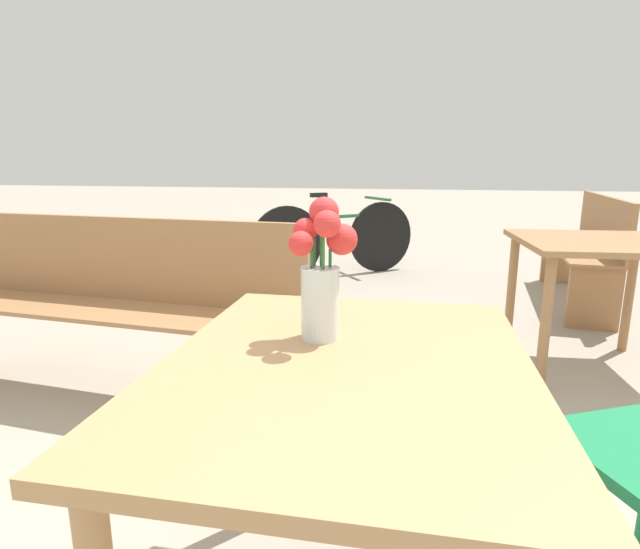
{
  "coord_description": "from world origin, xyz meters",
  "views": [
    {
      "loc": [
        0.13,
        -0.93,
        1.11
      ],
      "look_at": [
        -0.08,
        0.11,
        0.87
      ],
      "focal_mm": 28.0,
      "sensor_mm": 36.0,
      "label": 1
    }
  ],
  "objects": [
    {
      "name": "table_front",
      "position": [
        0.0,
        0.0,
        0.61
      ],
      "size": [
        0.74,
        0.93,
        0.72
      ],
      "color": "tan",
      "rests_on": "ground_plane"
    },
    {
      "name": "flower_vase",
      "position": [
        -0.07,
        0.12,
        0.86
      ],
      "size": [
        0.14,
        0.14,
        0.31
      ],
      "color": "silver",
      "rests_on": "table_front"
    },
    {
      "name": "bench_near",
      "position": [
        -1.29,
        1.12,
        0.47
      ],
      "size": [
        1.93,
        0.51,
        0.85
      ],
      "color": "#9E7047",
      "rests_on": "ground_plane"
    },
    {
      "name": "bench_middle",
      "position": [
        1.43,
        3.28,
        0.46
      ],
      "size": [
        0.51,
        1.56,
        0.85
      ],
      "color": "#9E7047",
      "rests_on": "ground_plane"
    },
    {
      "name": "table_back",
      "position": [
        1.05,
        1.85,
        0.6
      ],
      "size": [
        0.84,
        0.83,
        0.71
      ],
      "color": "#9E7047",
      "rests_on": "ground_plane"
    },
    {
      "name": "bicycle",
      "position": [
        -0.66,
        3.83,
        0.37
      ],
      "size": [
        1.42,
        1.07,
        0.82
      ],
      "color": "black",
      "rests_on": "ground_plane"
    }
  ]
}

